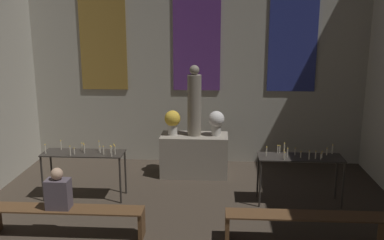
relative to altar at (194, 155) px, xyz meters
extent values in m
cube|color=#B2AD9E|center=(0.00, 1.00, 2.21)|extent=(7.80, 0.12, 5.31)
cube|color=olive|center=(-2.12, 0.92, 2.74)|extent=(1.06, 0.03, 2.97)
cube|color=#60337F|center=(0.00, 0.92, 2.74)|extent=(1.06, 0.03, 2.97)
cube|color=navy|center=(2.12, 0.92, 2.74)|extent=(1.06, 0.03, 2.97)
cube|color=gray|center=(0.00, 0.00, 0.00)|extent=(1.42, 0.68, 0.89)
cylinder|color=gray|center=(0.00, 0.00, 1.08)|extent=(0.29, 0.29, 1.28)
sphere|color=gray|center=(0.00, 0.00, 1.82)|extent=(0.20, 0.20, 0.20)
cylinder|color=beige|center=(-0.46, 0.00, 0.56)|extent=(0.20, 0.20, 0.23)
sphere|color=gold|center=(-0.46, 0.00, 0.80)|extent=(0.34, 0.34, 0.34)
cylinder|color=beige|center=(0.46, 0.00, 0.56)|extent=(0.20, 0.20, 0.23)
sphere|color=silver|center=(0.46, 0.00, 0.80)|extent=(0.34, 0.34, 0.34)
cube|color=#332D28|center=(-1.98, -1.32, 0.43)|extent=(1.50, 0.50, 0.02)
cylinder|color=#332D28|center=(-2.71, -1.55, -0.01)|extent=(0.04, 0.04, 0.87)
cylinder|color=#332D28|center=(-1.26, -1.55, -0.01)|extent=(0.04, 0.04, 0.87)
cylinder|color=#332D28|center=(-2.71, -1.10, -0.01)|extent=(0.04, 0.04, 0.87)
cylinder|color=#332D28|center=(-1.26, -1.10, -0.01)|extent=(0.04, 0.04, 0.87)
cylinder|color=silver|center=(-1.67, -1.32, 0.50)|extent=(0.02, 0.02, 0.11)
sphere|color=#F9CC4C|center=(-1.67, -1.32, 0.56)|extent=(0.02, 0.02, 0.02)
cylinder|color=silver|center=(-1.95, -1.37, 0.52)|extent=(0.02, 0.02, 0.15)
sphere|color=#F9CC4C|center=(-1.95, -1.37, 0.60)|extent=(0.02, 0.02, 0.02)
cylinder|color=silver|center=(-1.40, -1.52, 0.53)|extent=(0.02, 0.02, 0.17)
sphere|color=#F9CC4C|center=(-1.40, -1.52, 0.62)|extent=(0.02, 0.02, 0.02)
cylinder|color=silver|center=(-2.16, -1.52, 0.52)|extent=(0.02, 0.02, 0.17)
sphere|color=#F9CC4C|center=(-2.16, -1.52, 0.62)|extent=(0.02, 0.02, 0.02)
cylinder|color=silver|center=(-2.65, -1.43, 0.52)|extent=(0.02, 0.02, 0.16)
sphere|color=#F9CC4C|center=(-2.65, -1.43, 0.61)|extent=(0.02, 0.02, 0.02)
cylinder|color=silver|center=(-1.46, -1.34, 0.51)|extent=(0.02, 0.02, 0.13)
sphere|color=#F9CC4C|center=(-1.46, -1.34, 0.58)|extent=(0.02, 0.02, 0.02)
cylinder|color=silver|center=(-1.72, -1.19, 0.53)|extent=(0.02, 0.02, 0.17)
sphere|color=#F9CC4C|center=(-1.72, -1.19, 0.62)|extent=(0.02, 0.02, 0.02)
cylinder|color=silver|center=(-2.03, -1.24, 0.51)|extent=(0.02, 0.02, 0.14)
sphere|color=#F9CC4C|center=(-2.03, -1.24, 0.60)|extent=(0.02, 0.02, 0.02)
cylinder|color=silver|center=(-1.58, -1.40, 0.51)|extent=(0.02, 0.02, 0.14)
sphere|color=#F9CC4C|center=(-1.58, -1.40, 0.59)|extent=(0.02, 0.02, 0.02)
cylinder|color=silver|center=(-2.45, -1.18, 0.52)|extent=(0.02, 0.02, 0.16)
sphere|color=#F9CC4C|center=(-2.45, -1.18, 0.62)|extent=(0.02, 0.02, 0.02)
cylinder|color=silver|center=(-1.42, -1.24, 0.50)|extent=(0.02, 0.02, 0.11)
sphere|color=#F9CC4C|center=(-1.42, -1.24, 0.57)|extent=(0.02, 0.02, 0.02)
cylinder|color=silver|center=(-1.37, -1.40, 0.51)|extent=(0.02, 0.02, 0.14)
sphere|color=#F9CC4C|center=(-1.37, -1.40, 0.60)|extent=(0.02, 0.02, 0.02)
cylinder|color=silver|center=(-2.11, -1.43, 0.49)|extent=(0.02, 0.02, 0.10)
sphere|color=#F9CC4C|center=(-2.11, -1.43, 0.56)|extent=(0.02, 0.02, 0.02)
cylinder|color=silver|center=(-1.99, -1.27, 0.51)|extent=(0.02, 0.02, 0.15)
sphere|color=#F9CC4C|center=(-1.99, -1.27, 0.60)|extent=(0.02, 0.02, 0.02)
cylinder|color=silver|center=(-1.43, -1.24, 0.51)|extent=(0.02, 0.02, 0.13)
sphere|color=#F9CC4C|center=(-1.43, -1.24, 0.58)|extent=(0.02, 0.02, 0.02)
cube|color=#332D28|center=(1.98, -1.32, 0.43)|extent=(1.50, 0.50, 0.02)
cylinder|color=#332D28|center=(1.26, -1.55, -0.01)|extent=(0.04, 0.04, 0.87)
cylinder|color=#332D28|center=(2.71, -1.55, -0.01)|extent=(0.04, 0.04, 0.87)
cylinder|color=#332D28|center=(1.26, -1.10, -0.01)|extent=(0.04, 0.04, 0.87)
cylinder|color=#332D28|center=(2.71, -1.10, -0.01)|extent=(0.04, 0.04, 0.87)
cylinder|color=silver|center=(2.47, -1.20, 0.50)|extent=(0.02, 0.02, 0.12)
sphere|color=#F9CC4C|center=(2.47, -1.20, 0.57)|extent=(0.02, 0.02, 0.02)
cylinder|color=silver|center=(2.22, -1.43, 0.51)|extent=(0.02, 0.02, 0.13)
sphere|color=#F9CC4C|center=(2.22, -1.43, 0.58)|extent=(0.02, 0.02, 0.02)
cylinder|color=silver|center=(1.37, -1.32, 0.52)|extent=(0.02, 0.02, 0.16)
sphere|color=#F9CC4C|center=(1.37, -1.32, 0.61)|extent=(0.02, 0.02, 0.02)
cylinder|color=silver|center=(2.59, -1.13, 0.52)|extent=(0.02, 0.02, 0.16)
sphere|color=#F9CC4C|center=(2.59, -1.13, 0.61)|extent=(0.02, 0.02, 0.02)
cylinder|color=silver|center=(1.67, -1.44, 0.51)|extent=(0.02, 0.02, 0.14)
sphere|color=#F9CC4C|center=(1.67, -1.44, 0.59)|extent=(0.02, 0.02, 0.02)
cylinder|color=silver|center=(2.35, -1.37, 0.49)|extent=(0.02, 0.02, 0.11)
sphere|color=#F9CC4C|center=(2.35, -1.37, 0.56)|extent=(0.02, 0.02, 0.02)
cylinder|color=silver|center=(1.64, -1.11, 0.50)|extent=(0.02, 0.02, 0.12)
sphere|color=#F9CC4C|center=(1.64, -1.11, 0.58)|extent=(0.02, 0.02, 0.02)
cylinder|color=silver|center=(1.60, -1.14, 0.51)|extent=(0.02, 0.02, 0.13)
sphere|color=#F9CC4C|center=(1.60, -1.14, 0.59)|extent=(0.02, 0.02, 0.02)
cylinder|color=silver|center=(1.72, -1.11, 0.53)|extent=(0.02, 0.02, 0.17)
sphere|color=#F9CC4C|center=(1.72, -1.11, 0.62)|extent=(0.02, 0.02, 0.02)
cylinder|color=silver|center=(1.90, -1.24, 0.50)|extent=(0.02, 0.02, 0.12)
sphere|color=#F9CC4C|center=(1.90, -1.24, 0.57)|extent=(0.02, 0.02, 0.02)
cylinder|color=silver|center=(1.74, -1.36, 0.52)|extent=(0.02, 0.02, 0.15)
sphere|color=#F9CC4C|center=(1.74, -1.36, 0.60)|extent=(0.02, 0.02, 0.02)
cylinder|color=silver|center=(1.67, -1.51, 0.50)|extent=(0.02, 0.02, 0.12)
sphere|color=#F9CC4C|center=(1.67, -1.51, 0.57)|extent=(0.02, 0.02, 0.02)
cylinder|color=silver|center=(1.97, -1.38, 0.49)|extent=(0.02, 0.02, 0.10)
sphere|color=#F9CC4C|center=(1.97, -1.38, 0.55)|extent=(0.02, 0.02, 0.02)
cylinder|color=silver|center=(2.10, -1.47, 0.51)|extent=(0.02, 0.02, 0.15)
sphere|color=#F9CC4C|center=(2.10, -1.47, 0.60)|extent=(0.02, 0.02, 0.02)
cylinder|color=silver|center=(2.31, -1.45, 0.49)|extent=(0.02, 0.02, 0.10)
sphere|color=#F9CC4C|center=(2.31, -1.45, 0.55)|extent=(0.02, 0.02, 0.02)
cube|color=brown|center=(-1.82, -2.77, 0.00)|extent=(2.39, 0.36, 0.03)
cube|color=brown|center=(-0.66, -2.77, -0.23)|extent=(0.06, 0.32, 0.43)
cube|color=brown|center=(1.82, -2.77, 0.00)|extent=(2.39, 0.36, 0.03)
cube|color=brown|center=(0.66, -2.77, -0.23)|extent=(0.06, 0.32, 0.43)
cube|color=brown|center=(2.98, -2.77, -0.23)|extent=(0.06, 0.32, 0.43)
cube|color=#564C56|center=(-1.93, -2.77, 0.24)|extent=(0.36, 0.24, 0.47)
sphere|color=tan|center=(-1.93, -2.77, 0.57)|extent=(0.19, 0.19, 0.19)
camera|label=1|loc=(0.49, -8.72, 2.87)|focal=40.00mm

